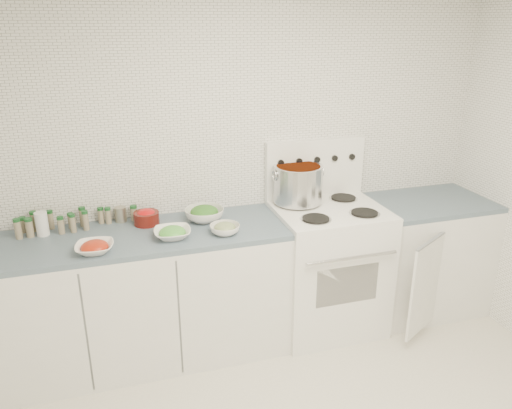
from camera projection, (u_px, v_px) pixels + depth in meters
name	position (u px, v px, depth m)	size (l,w,h in m)	color
room_walls	(353.00, 176.00, 2.08)	(3.54, 3.04, 2.52)	white
counter_left	(146.00, 296.00, 3.31)	(1.85, 0.62, 0.90)	white
stove	(327.00, 264.00, 3.65)	(0.76, 0.70, 1.36)	white
counter_right	(423.00, 255.00, 3.89)	(0.89, 0.83, 0.90)	white
stock_pot	(298.00, 182.00, 3.54)	(0.37, 0.35, 0.26)	silver
bowl_tomato	(95.00, 247.00, 2.90)	(0.24, 0.24, 0.07)	white
bowl_snowpea	(172.00, 233.00, 3.09)	(0.24, 0.24, 0.08)	white
bowl_broccoli	(204.00, 213.00, 3.36)	(0.29, 0.29, 0.11)	white
bowl_zucchini	(225.00, 228.00, 3.15)	(0.20, 0.20, 0.08)	white
bowl_pepper	(146.00, 217.00, 3.29)	(0.17, 0.17, 0.10)	#4F120D
salt_canister	(42.00, 224.00, 3.11)	(0.08, 0.08, 0.15)	white
tin_can	(121.00, 214.00, 3.34)	(0.08, 0.08, 0.10)	gray
spice_cluster	(65.00, 221.00, 3.20)	(0.75, 0.15, 0.13)	gray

